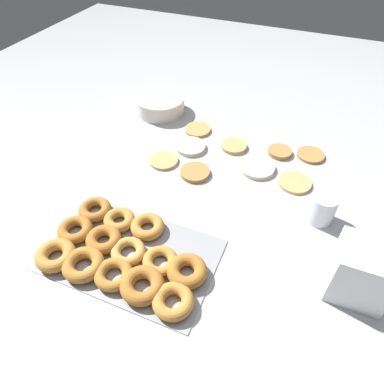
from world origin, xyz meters
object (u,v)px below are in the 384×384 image
(pancake_2, at_px, (280,152))
(pancake_3, at_px, (195,172))
(batter_bowl, at_px, (161,105))
(pancake_5, at_px, (257,167))
(donut_tray, at_px, (122,254))
(pancake_8, at_px, (311,155))
(pancake_6, at_px, (295,183))
(pancake_4, at_px, (191,147))
(paper_cup, at_px, (322,208))
(container_stack, at_px, (362,273))
(pancake_1, at_px, (198,130))
(pancake_0, at_px, (234,146))
(pancake_7, at_px, (164,161))

(pancake_2, relative_size, pancake_3, 0.85)
(pancake_3, height_order, batter_bowl, batter_bowl)
(pancake_5, xyz_separation_m, donut_tray, (-0.23, -0.49, 0.01))
(batter_bowl, bearing_deg, donut_tray, -71.72)
(pancake_8, bearing_deg, batter_bowl, 173.97)
(pancake_6, xyz_separation_m, pancake_8, (0.03, 0.17, 0.00))
(pancake_4, height_order, paper_cup, paper_cup)
(pancake_4, distance_m, pancake_5, 0.25)
(pancake_6, bearing_deg, pancake_5, 169.09)
(donut_tray, distance_m, container_stack, 0.58)
(batter_bowl, height_order, paper_cup, paper_cup)
(pancake_1, distance_m, batter_bowl, 0.21)
(batter_bowl, bearing_deg, pancake_0, -18.88)
(pancake_4, bearing_deg, pancake_3, -60.96)
(pancake_4, bearing_deg, pancake_5, -4.83)
(pancake_8, bearing_deg, pancake_4, -163.57)
(pancake_0, bearing_deg, pancake_1, 162.79)
(pancake_3, relative_size, paper_cup, 1.08)
(pancake_2, relative_size, donut_tray, 0.19)
(pancake_4, height_order, pancake_7, pancake_4)
(pancake_7, height_order, pancake_8, same)
(pancake_1, relative_size, pancake_8, 1.04)
(pancake_0, distance_m, donut_tray, 0.59)
(batter_bowl, height_order, container_stack, container_stack)
(batter_bowl, distance_m, paper_cup, 0.78)
(pancake_3, bearing_deg, pancake_4, 119.04)
(batter_bowl, bearing_deg, pancake_2, -10.16)
(pancake_6, xyz_separation_m, donut_tray, (-0.37, -0.46, 0.01))
(pancake_3, bearing_deg, pancake_1, 109.95)
(pancake_2, relative_size, batter_bowl, 0.43)
(pancake_8, bearing_deg, pancake_7, -154.00)
(pancake_0, distance_m, pancake_7, 0.26)
(pancake_4, height_order, pancake_8, pancake_4)
(paper_cup, bearing_deg, pancake_7, 172.88)
(pancake_7, bearing_deg, donut_tray, -79.42)
(pancake_3, xyz_separation_m, pancake_4, (-0.07, 0.12, 0.00))
(pancake_8, bearing_deg, pancake_3, -144.53)
(pancake_2, bearing_deg, batter_bowl, 169.84)
(pancake_6, relative_size, container_stack, 0.69)
(pancake_7, bearing_deg, pancake_5, 15.41)
(pancake_6, xyz_separation_m, batter_bowl, (-0.60, 0.23, 0.03))
(pancake_0, bearing_deg, paper_cup, -35.65)
(pancake_3, distance_m, pancake_7, 0.13)
(pancake_1, bearing_deg, pancake_7, -99.72)
(paper_cup, bearing_deg, pancake_5, 145.81)
(pancake_0, height_order, donut_tray, donut_tray)
(batter_bowl, xyz_separation_m, container_stack, (0.80, -0.57, 0.04))
(pancake_8, bearing_deg, pancake_1, -179.27)
(pancake_2, relative_size, pancake_6, 0.80)
(pancake_8, relative_size, paper_cup, 1.04)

